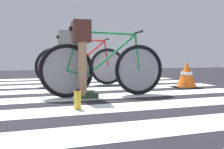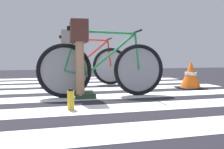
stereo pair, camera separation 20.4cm
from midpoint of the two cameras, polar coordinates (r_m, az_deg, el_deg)
The scene contains 8 objects.
ground at distance 3.75m, azimuth -7.10°, elevation -4.28°, with size 18.00×14.00×0.02m.
crosswalk_markings at distance 3.61m, azimuth -6.44°, elevation -4.41°, with size 5.39×5.73×0.00m.
bicycle_1_of_2 at distance 3.29m, azimuth -0.51°, elevation 1.50°, with size 1.74×0.52×0.93m.
cyclist_1_of_2 at distance 3.24m, azimuth -5.94°, elevation 6.17°, with size 0.33×0.42×1.01m.
bicycle_2_of_2 at distance 4.64m, azimuth -5.24°, elevation 2.24°, with size 1.74×0.52×0.93m.
cyclist_2_of_2 at distance 4.60m, azimuth -9.11°, elevation 5.64°, with size 0.32×0.41×1.02m.
water_bottle at distance 2.51m, azimuth -7.36°, elevation -5.84°, with size 0.07×0.07×0.22m.
traffic_cone at distance 4.38m, azimuth 19.19°, elevation -0.24°, with size 0.41×0.41×0.47m.
Camera 2 is at (-0.39, -3.68, 0.56)m, focal length 38.78 mm.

